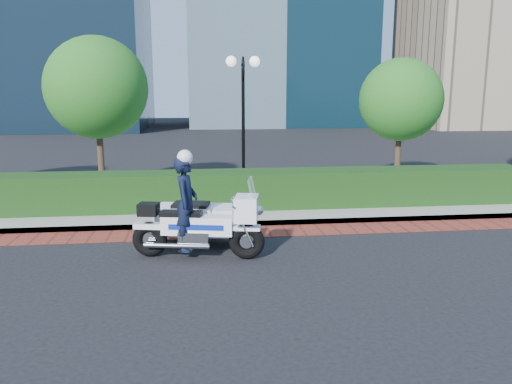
{
  "coord_description": "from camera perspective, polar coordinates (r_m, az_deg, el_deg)",
  "views": [
    {
      "loc": [
        -0.44,
        -9.98,
        3.26
      ],
      "look_at": [
        0.93,
        1.39,
        1.0
      ],
      "focal_mm": 35.0,
      "sensor_mm": 36.0,
      "label": 1
    }
  ],
  "objects": [
    {
      "name": "brick_strip",
      "position": [
        11.94,
        -4.52,
        -4.68
      ],
      "size": [
        60.0,
        1.0,
        0.01
      ],
      "primitive_type": "cube",
      "color": "maroon",
      "rests_on": "ground"
    },
    {
      "name": "sidewalk",
      "position": [
        16.3,
        -5.2,
        -0.14
      ],
      "size": [
        60.0,
        8.0,
        0.15
      ],
      "primitive_type": "cube",
      "color": "gray",
      "rests_on": "ground"
    },
    {
      "name": "ground",
      "position": [
        10.51,
        -4.16,
        -6.94
      ],
      "size": [
        120.0,
        120.0,
        0.0
      ],
      "primitive_type": "plane",
      "color": "black",
      "rests_on": "ground"
    },
    {
      "name": "hedge_main",
      "position": [
        13.83,
        -4.93,
        0.25
      ],
      "size": [
        18.0,
        1.2,
        1.0
      ],
      "primitive_type": "cube",
      "color": "black",
      "rests_on": "sidewalk"
    },
    {
      "name": "tree_b",
      "position": [
        16.76,
        -17.75,
        11.25
      ],
      "size": [
        3.2,
        3.2,
        4.89
      ],
      "color": "#332319",
      "rests_on": "sidewalk"
    },
    {
      "name": "tree_c",
      "position": [
        17.88,
        16.22,
        10.06
      ],
      "size": [
        2.8,
        2.8,
        4.3
      ],
      "color": "#332319",
      "rests_on": "sidewalk"
    },
    {
      "name": "police_motorcycle",
      "position": [
        10.43,
        -6.9,
        -2.84
      ],
      "size": [
        2.69,
        2.17,
        2.19
      ],
      "rotation": [
        0.0,
        0.0,
        -0.2
      ],
      "color": "black",
      "rests_on": "ground"
    },
    {
      "name": "lamppost",
      "position": [
        15.25,
        -1.48,
        10.04
      ],
      "size": [
        1.02,
        0.7,
        4.21
      ],
      "color": "black",
      "rests_on": "sidewalk"
    }
  ]
}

